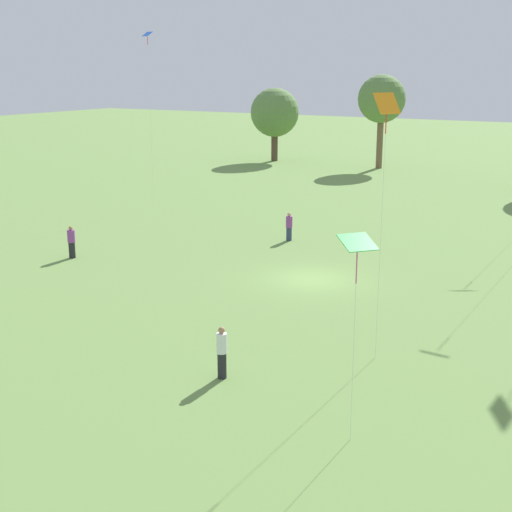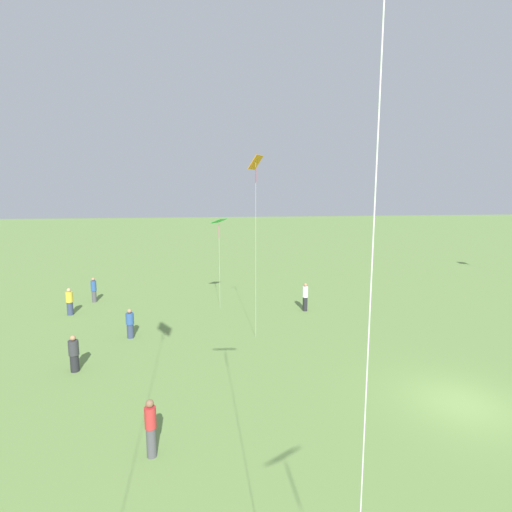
# 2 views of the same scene
# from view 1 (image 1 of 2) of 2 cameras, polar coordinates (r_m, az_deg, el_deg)

# --- Properties ---
(ground_plane) EXTENTS (240.00, 240.00, 0.00)m
(ground_plane) POSITION_cam_1_polar(r_m,az_deg,el_deg) (37.18, 4.44, -1.86)
(ground_plane) COLOR #6B8E47
(tree_0) EXTENTS (5.63, 5.63, 8.45)m
(tree_0) POSITION_cam_1_polar(r_m,az_deg,el_deg) (84.64, 1.51, 11.38)
(tree_0) COLOR brown
(tree_0) RESTS_ON ground_plane
(tree_1) EXTENTS (5.12, 5.12, 10.00)m
(tree_1) POSITION_cam_1_polar(r_m,az_deg,el_deg) (79.29, 10.01, 12.22)
(tree_1) COLOR brown
(tree_1) RESTS_ON ground_plane
(person_4) EXTENTS (0.58, 0.58, 1.81)m
(person_4) POSITION_cam_1_polar(r_m,az_deg,el_deg) (45.23, 2.66, 2.36)
(person_4) COLOR #333D5B
(person_4) RESTS_ON ground_plane
(person_7) EXTENTS (0.52, 0.52, 1.92)m
(person_7) POSITION_cam_1_polar(r_m,az_deg,el_deg) (25.26, -2.75, -7.72)
(person_7) COLOR #232328
(person_7) RESTS_ON ground_plane
(person_8) EXTENTS (0.47, 0.47, 1.88)m
(person_8) POSITION_cam_1_polar(r_m,az_deg,el_deg) (42.36, -14.54, 1.08)
(person_8) COLOR #232328
(person_8) RESTS_ON ground_plane
(kite_3) EXTENTS (0.72, 0.66, 13.26)m
(kite_3) POSITION_cam_1_polar(r_m,az_deg,el_deg) (55.83, -8.65, 16.09)
(kite_3) COLOR blue
(kite_3) RESTS_ON ground_plane
(kite_4) EXTENTS (1.24, 1.24, 6.18)m
(kite_4) POSITION_cam_1_polar(r_m,az_deg,el_deg) (19.74, 8.11, 0.65)
(kite_4) COLOR green
(kite_4) RESTS_ON ground_plane
(kite_7) EXTENTS (0.90, 1.00, 9.81)m
(kite_7) POSITION_cam_1_polar(r_m,az_deg,el_deg) (25.55, 10.39, 11.13)
(kite_7) COLOR orange
(kite_7) RESTS_ON ground_plane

